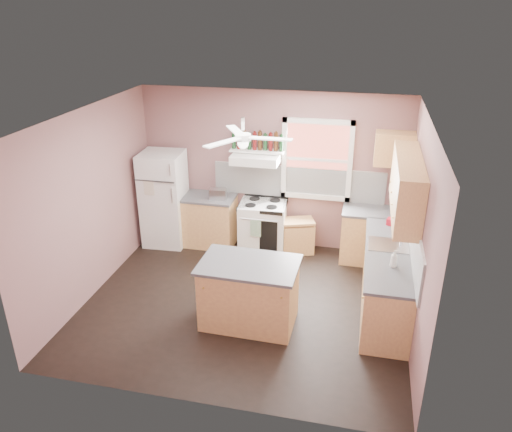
% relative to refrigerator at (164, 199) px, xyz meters
% --- Properties ---
extents(floor, '(4.50, 4.50, 0.00)m').
position_rel_refrigerator_xyz_m(floor, '(1.83, -1.59, -0.83)').
color(floor, black).
rests_on(floor, ground).
extents(ceiling, '(4.50, 4.50, 0.00)m').
position_rel_refrigerator_xyz_m(ceiling, '(1.83, -1.59, 1.87)').
color(ceiling, white).
rests_on(ceiling, ground).
extents(wall_back, '(4.50, 0.05, 2.70)m').
position_rel_refrigerator_xyz_m(wall_back, '(1.83, 0.43, 0.52)').
color(wall_back, '#7D5554').
rests_on(wall_back, ground).
extents(wall_right, '(0.05, 4.00, 2.70)m').
position_rel_refrigerator_xyz_m(wall_right, '(4.10, -1.59, 0.52)').
color(wall_right, '#7D5554').
rests_on(wall_right, ground).
extents(wall_left, '(0.05, 4.00, 2.70)m').
position_rel_refrigerator_xyz_m(wall_left, '(-0.45, -1.59, 0.52)').
color(wall_left, '#7D5554').
rests_on(wall_left, ground).
extents(backsplash_back, '(2.90, 0.03, 0.55)m').
position_rel_refrigerator_xyz_m(backsplash_back, '(2.28, 0.39, 0.35)').
color(backsplash_back, white).
rests_on(backsplash_back, wall_back).
extents(backsplash_right, '(0.03, 2.60, 0.55)m').
position_rel_refrigerator_xyz_m(backsplash_right, '(4.06, -1.29, 0.35)').
color(backsplash_right, white).
rests_on(backsplash_right, wall_right).
extents(window_view, '(1.00, 0.02, 1.20)m').
position_rel_refrigerator_xyz_m(window_view, '(2.58, 0.39, 0.77)').
color(window_view, brown).
rests_on(window_view, wall_back).
extents(window_frame, '(1.16, 0.07, 1.36)m').
position_rel_refrigerator_xyz_m(window_frame, '(2.58, 0.36, 0.77)').
color(window_frame, white).
rests_on(window_frame, wall_back).
extents(refrigerator, '(0.74, 0.72, 1.66)m').
position_rel_refrigerator_xyz_m(refrigerator, '(0.00, 0.00, 0.00)').
color(refrigerator, white).
rests_on(refrigerator, floor).
extents(base_cabinet_left, '(0.90, 0.60, 0.86)m').
position_rel_refrigerator_xyz_m(base_cabinet_left, '(0.77, 0.11, -0.40)').
color(base_cabinet_left, '#B07949').
rests_on(base_cabinet_left, floor).
extents(counter_left, '(0.92, 0.62, 0.04)m').
position_rel_refrigerator_xyz_m(counter_left, '(0.77, 0.11, 0.05)').
color(counter_left, '#444447').
rests_on(counter_left, base_cabinet_left).
extents(toaster, '(0.30, 0.20, 0.18)m').
position_rel_refrigerator_xyz_m(toaster, '(0.97, 0.04, 0.16)').
color(toaster, silver).
rests_on(toaster, counter_left).
extents(stove, '(0.81, 0.69, 0.86)m').
position_rel_refrigerator_xyz_m(stove, '(1.73, 0.11, -0.40)').
color(stove, white).
rests_on(stove, floor).
extents(range_hood, '(0.78, 0.50, 0.14)m').
position_rel_refrigerator_xyz_m(range_hood, '(1.60, 0.16, 0.79)').
color(range_hood, white).
rests_on(range_hood, wall_back).
extents(bottle_shelf, '(0.90, 0.26, 0.03)m').
position_rel_refrigerator_xyz_m(bottle_shelf, '(1.60, 0.28, 0.89)').
color(bottle_shelf, white).
rests_on(bottle_shelf, range_hood).
extents(cart, '(0.61, 0.51, 0.53)m').
position_rel_refrigerator_xyz_m(cart, '(2.34, 0.13, -0.57)').
color(cart, '#B07949').
rests_on(cart, floor).
extents(base_cabinet_corner, '(1.00, 0.60, 0.86)m').
position_rel_refrigerator_xyz_m(base_cabinet_corner, '(3.58, 0.11, -0.40)').
color(base_cabinet_corner, '#B07949').
rests_on(base_cabinet_corner, floor).
extents(base_cabinet_right, '(0.60, 2.20, 0.86)m').
position_rel_refrigerator_xyz_m(base_cabinet_right, '(3.78, -1.29, -0.40)').
color(base_cabinet_right, '#B07949').
rests_on(base_cabinet_right, floor).
extents(counter_corner, '(1.02, 0.62, 0.04)m').
position_rel_refrigerator_xyz_m(counter_corner, '(3.58, 0.11, 0.05)').
color(counter_corner, '#444447').
rests_on(counter_corner, base_cabinet_corner).
extents(counter_right, '(0.62, 2.22, 0.04)m').
position_rel_refrigerator_xyz_m(counter_right, '(3.77, -1.29, 0.05)').
color(counter_right, '#444447').
rests_on(counter_right, base_cabinet_right).
extents(sink, '(0.55, 0.45, 0.03)m').
position_rel_refrigerator_xyz_m(sink, '(3.77, -1.09, 0.07)').
color(sink, silver).
rests_on(sink, counter_right).
extents(faucet, '(0.03, 0.03, 0.14)m').
position_rel_refrigerator_xyz_m(faucet, '(3.93, -1.09, 0.14)').
color(faucet, silver).
rests_on(faucet, sink).
extents(upper_cabinet_right, '(0.33, 1.80, 0.76)m').
position_rel_refrigerator_xyz_m(upper_cabinet_right, '(3.91, -1.09, 0.95)').
color(upper_cabinet_right, '#B07949').
rests_on(upper_cabinet_right, wall_right).
extents(upper_cabinet_corner, '(0.60, 0.33, 0.52)m').
position_rel_refrigerator_xyz_m(upper_cabinet_corner, '(3.78, 0.24, 1.07)').
color(upper_cabinet_corner, '#B07949').
rests_on(upper_cabinet_corner, wall_back).
extents(paper_towel, '(0.26, 0.12, 0.12)m').
position_rel_refrigerator_xyz_m(paper_towel, '(3.90, 0.27, 0.42)').
color(paper_towel, white).
rests_on(paper_towel, wall_back).
extents(island, '(1.23, 0.79, 0.86)m').
position_rel_refrigerator_xyz_m(island, '(2.00, -2.02, -0.40)').
color(island, '#B07949').
rests_on(island, floor).
extents(island_top, '(1.30, 0.87, 0.04)m').
position_rel_refrigerator_xyz_m(island_top, '(2.00, -2.02, 0.05)').
color(island_top, '#444447').
rests_on(island_top, island).
extents(ceiling_fan_hub, '(0.20, 0.20, 0.08)m').
position_rel_refrigerator_xyz_m(ceiling_fan_hub, '(1.83, -1.59, 1.62)').
color(ceiling_fan_hub, white).
rests_on(ceiling_fan_hub, ceiling).
extents(soap_bottle, '(0.11, 0.11, 0.24)m').
position_rel_refrigerator_xyz_m(soap_bottle, '(3.81, -1.70, 0.19)').
color(soap_bottle, silver).
rests_on(soap_bottle, counter_right).
extents(red_caddy, '(0.20, 0.16, 0.10)m').
position_rel_refrigerator_xyz_m(red_caddy, '(3.84, -0.40, 0.12)').
color(red_caddy, red).
rests_on(red_caddy, counter_right).
extents(wine_bottles, '(0.86, 0.06, 0.31)m').
position_rel_refrigerator_xyz_m(wine_bottles, '(1.60, 0.28, 1.05)').
color(wine_bottles, '#143819').
rests_on(wine_bottles, bottle_shelf).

